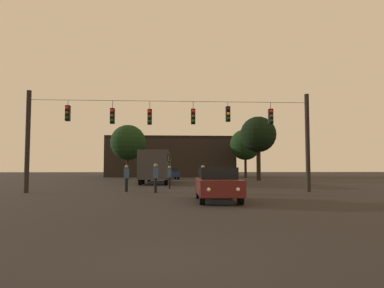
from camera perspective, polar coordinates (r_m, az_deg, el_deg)
ground_plane at (r=30.20m, az=-3.47°, el=-6.67°), size 168.00×168.00×0.00m
overhead_signal_span at (r=21.93m, az=-3.40°, el=2.06°), size 17.59×0.44×6.20m
city_bus at (r=34.82m, az=-5.71°, el=-3.21°), size 2.86×11.07×3.00m
car_near_right at (r=16.08m, az=4.13°, el=-6.37°), size 1.92×4.38×1.52m
car_far_left at (r=46.00m, az=-3.46°, el=-4.69°), size 2.29×4.48×1.52m
pedestrian_crossing_left at (r=22.65m, az=-10.53°, el=-5.18°), size 0.30×0.39×1.67m
pedestrian_crossing_center at (r=21.44m, az=-5.90°, el=-5.18°), size 0.30×0.39×1.75m
pedestrian_crossing_right at (r=21.25m, az=1.78°, el=-5.39°), size 0.33×0.41×1.65m
pedestrian_near_bus at (r=25.51m, az=-3.65°, el=-5.14°), size 0.25×0.37×1.63m
corner_building at (r=60.76m, az=-3.44°, el=-2.16°), size 20.52×11.99×6.48m
tree_left_silhouette at (r=47.24m, az=-10.29°, el=0.24°), size 4.64×4.64×7.12m
tree_behind_building at (r=52.50m, az=8.60°, el=-0.11°), size 4.53×4.53×7.13m
tree_right_far at (r=42.05m, az=10.63°, el=1.49°), size 4.19×4.19×7.48m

